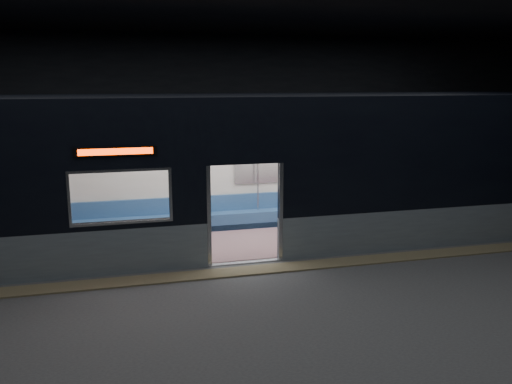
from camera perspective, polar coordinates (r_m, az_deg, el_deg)
name	(u,v)px	position (r m, az deg, el deg)	size (l,w,h in m)	color
station_floor	(258,281)	(10.22, 0.26, -9.39)	(24.00, 14.00, 0.01)	#47494C
station_envelope	(259,81)	(9.53, 0.29, 11.66)	(24.00, 14.00, 5.00)	black
tactile_strip	(251,270)	(10.71, -0.50, -8.26)	(22.80, 0.50, 0.03)	#8C7F59
metro_car	(229,163)	(12.14, -2.82, 3.05)	(18.00, 3.04, 3.35)	gray
passenger	(359,193)	(14.45, 10.78, -0.13)	(0.38, 0.63, 1.27)	black
handbag	(362,199)	(14.29, 11.08, -0.68)	(0.26, 0.22, 0.13)	black
transit_map	(258,167)	(13.68, 0.19, 2.63)	(1.11, 0.03, 0.72)	white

